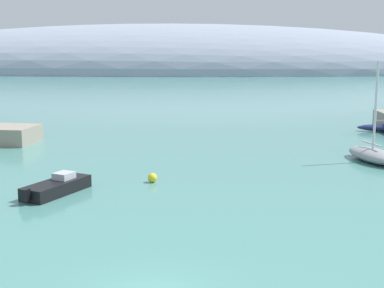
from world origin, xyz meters
name	(u,v)px	position (x,y,z in m)	size (l,w,h in m)	color
distant_ridge	(160,72)	(-20.51, 190.20, 0.00)	(270.48, 76.62, 36.90)	#8E99AD
sailboat_grey_near_shore	(373,154)	(14.00, 23.56, 0.57)	(3.85, 6.10, 7.62)	gray
motorboat_black_outer	(57,187)	(-7.32, 13.39, 0.42)	(3.32, 5.02, 1.15)	black
mooring_buoy_yellow	(152,178)	(-2.00, 16.39, 0.30)	(0.61, 0.61, 0.61)	yellow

